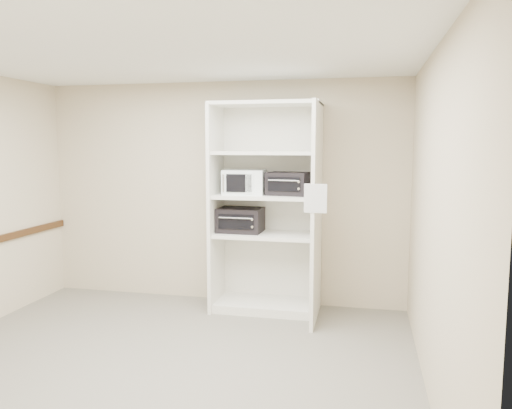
% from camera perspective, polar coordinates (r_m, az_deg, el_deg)
% --- Properties ---
extents(floor, '(4.50, 4.00, 0.01)m').
position_cam_1_polar(floor, '(4.70, -11.02, -17.72)').
color(floor, '#5F5A53').
rests_on(floor, ground).
extents(ceiling, '(4.50, 4.00, 0.01)m').
position_cam_1_polar(ceiling, '(4.34, -11.87, 16.76)').
color(ceiling, white).
extents(wall_back, '(4.50, 0.02, 2.70)m').
position_cam_1_polar(wall_back, '(6.18, -3.93, 1.34)').
color(wall_back, '#BFB697').
rests_on(wall_back, ground).
extents(wall_right, '(0.02, 4.00, 2.70)m').
position_cam_1_polar(wall_right, '(3.98, 19.70, -2.11)').
color(wall_right, '#BFB697').
rests_on(wall_right, ground).
extents(shelving_unit, '(1.24, 0.92, 2.42)m').
position_cam_1_polar(shelving_unit, '(5.77, 1.61, -1.24)').
color(shelving_unit, silver).
rests_on(shelving_unit, floor).
extents(microwave, '(0.49, 0.38, 0.28)m').
position_cam_1_polar(microwave, '(5.80, -1.32, 2.59)').
color(microwave, white).
rests_on(microwave, shelving_unit).
extents(toaster_oven_upper, '(0.50, 0.40, 0.26)m').
position_cam_1_polar(toaster_oven_upper, '(5.71, 3.72, 2.40)').
color(toaster_oven_upper, black).
rests_on(toaster_oven_upper, shelving_unit).
extents(toaster_oven_lower, '(0.52, 0.40, 0.28)m').
position_cam_1_polar(toaster_oven_lower, '(5.88, -1.77, -1.77)').
color(toaster_oven_lower, black).
rests_on(toaster_oven_lower, shelving_unit).
extents(paper_sign, '(0.23, 0.02, 0.29)m').
position_cam_1_polar(paper_sign, '(5.03, 6.80, 0.69)').
color(paper_sign, white).
rests_on(paper_sign, shelving_unit).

